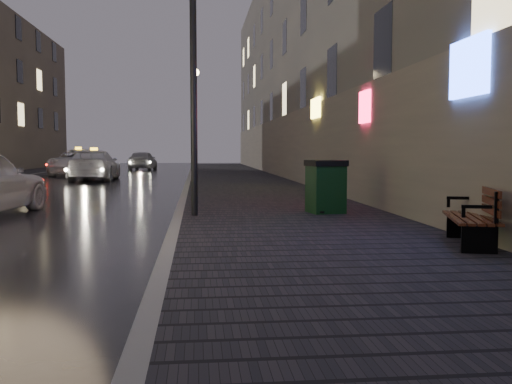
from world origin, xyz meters
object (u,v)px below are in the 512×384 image
lamp_near (193,55)px  taxi_mid (94,165)px  bench (475,216)px  car_far (143,160)px  lamp_far (196,109)px  taxi_far (79,162)px  trash_bin (326,186)px

lamp_near → taxi_mid: 17.96m
bench → taxi_mid: size_ratio=0.34×
taxi_mid → bench: bearing=112.4°
lamp_near → car_far: bearing=97.3°
lamp_far → taxi_far: 10.35m
lamp_near → taxi_far: bearing=106.9°
taxi_mid → car_far: (1.01, 14.46, -0.03)m
lamp_far → bench: 20.80m
trash_bin → taxi_mid: (-7.91, 16.79, 0.01)m
lamp_near → lamp_far: same height
lamp_near → bench: lamp_near is taller
trash_bin → taxi_mid: bearing=106.1°
car_far → taxi_mid: bearing=91.0°
lamp_far → bench: lamp_far is taller
bench → taxi_mid: 23.08m
lamp_far → car_far: 16.23m
taxi_far → bench: bearing=-63.8°
taxi_mid → car_far: bearing=-94.9°
trash_bin → car_far: 32.00m
taxi_mid → lamp_near: bearing=105.7°
taxi_far → car_far: bearing=74.3°
taxi_mid → car_far: taxi_mid is taller
lamp_near → lamp_far: 16.00m
bench → taxi_far: bearing=128.8°
lamp_near → taxi_mid: size_ratio=1.03×
trash_bin → taxi_far: size_ratio=0.21×
taxi_mid → taxi_far: bearing=-72.7°
taxi_far → car_far: 8.90m
trash_bin → taxi_far: 24.92m
trash_bin → lamp_near: bearing=175.3°
lamp_near → trash_bin: 3.98m
lamp_near → bench: size_ratio=3.01×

